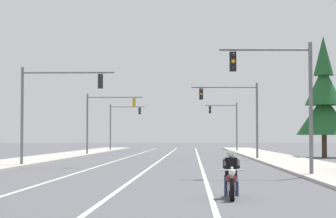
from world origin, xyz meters
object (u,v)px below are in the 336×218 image
Objects in this scene: traffic_signal_near_left at (50,100)px; traffic_signal_near_right at (285,88)px; traffic_signal_far_right at (228,120)px; motorcycle_with_rider at (231,178)px; traffic_signal_mid_left at (104,114)px; traffic_signal_mid_right at (238,109)px; traffic_signal_far_left at (120,120)px; conifer_tree_right_verge_far at (324,102)px.

traffic_signal_near_right is at bearing -36.65° from traffic_signal_near_left.
traffic_signal_near_left is 43.03m from traffic_signal_far_right.
traffic_signal_mid_left reaches higher than motorcycle_with_rider.
traffic_signal_mid_right is (12.61, 12.00, -0.03)m from traffic_signal_near_left.
traffic_signal_near_left is 17.40m from traffic_signal_mid_right.
traffic_signal_near_left is 1.00× the size of traffic_signal_mid_right.
motorcycle_with_rider is 0.35× the size of traffic_signal_far_left.
conifer_tree_right_verge_far is at bearing -51.50° from traffic_signal_far_left.
motorcycle_with_rider is 0.35× the size of traffic_signal_mid_left.
traffic_signal_near_left is at bearing -108.21° from traffic_signal_far_right.
traffic_signal_far_right is 0.57× the size of conifer_tree_right_verge_far.
traffic_signal_far_left is 0.57× the size of conifer_tree_right_verge_far.
conifer_tree_right_verge_far reaches higher than motorcycle_with_rider.
traffic_signal_mid_right is (2.54, 32.16, 3.54)m from motorcycle_with_rider.
motorcycle_with_rider is 61.23m from traffic_signal_far_right.
traffic_signal_mid_right is at bearing -145.81° from conifer_tree_right_verge_far.
traffic_signal_mid_left is at bearing -88.31° from traffic_signal_far_left.
motorcycle_with_rider is 11.36m from traffic_signal_near_right.
traffic_signal_far_left is at bearing 90.80° from traffic_signal_near_left.
traffic_signal_far_left is at bearing 91.69° from traffic_signal_mid_left.
traffic_signal_mid_left is at bearing 102.82° from motorcycle_with_rider.
traffic_signal_far_right is (13.48, 16.66, -0.10)m from traffic_signal_mid_left.
motorcycle_with_rider is at bearing -93.17° from traffic_signal_far_right.
traffic_signal_near_right is 1.00× the size of traffic_signal_near_left.
traffic_signal_near_right is 1.00× the size of traffic_signal_mid_left.
conifer_tree_right_verge_far reaches higher than traffic_signal_far_left.
traffic_signal_mid_right is 17.57m from traffic_signal_mid_left.
traffic_signal_far_right is at bearing 107.14° from conifer_tree_right_verge_far.
traffic_signal_near_left is (-13.18, 9.81, 0.10)m from traffic_signal_near_right.
traffic_signal_far_left is (-0.59, 20.02, -0.06)m from traffic_signal_mid_left.
motorcycle_with_rider is 22.82m from traffic_signal_near_left.
traffic_signal_mid_right is (-0.58, 21.81, 0.07)m from traffic_signal_near_right.
traffic_signal_far_left is (-10.69, 64.40, 3.50)m from motorcycle_with_rider.
traffic_signal_far_right is 1.00× the size of traffic_signal_far_left.
traffic_signal_mid_right is at bearing -44.03° from traffic_signal_mid_left.
traffic_signal_mid_right is at bearing 91.51° from traffic_signal_near_right.
conifer_tree_right_verge_far is (8.06, 5.48, 0.85)m from traffic_signal_mid_right.
conifer_tree_right_verge_far is (20.70, -6.74, 0.84)m from traffic_signal_mid_left.
traffic_signal_near_right is at bearing -75.67° from traffic_signal_far_left.
traffic_signal_near_right is at bearing -105.34° from conifer_tree_right_verge_far.
traffic_signal_near_left is (-10.07, 20.16, 3.57)m from motorcycle_with_rider.
motorcycle_with_rider is at bearing -105.73° from conifer_tree_right_verge_far.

